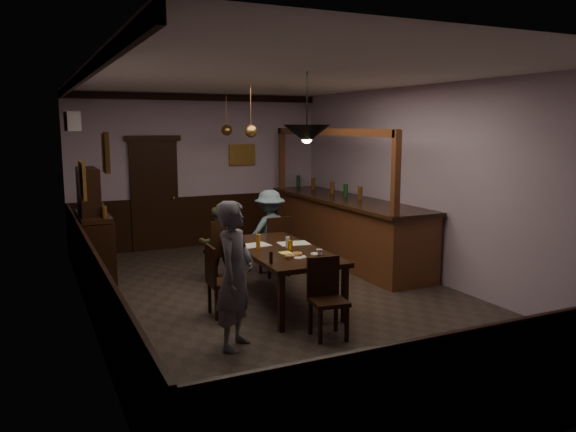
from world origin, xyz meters
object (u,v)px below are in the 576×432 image
coffee_cup (319,252)px  sideboard (93,234)px  person_seated_left (216,243)px  pendant_brass_far (227,130)px  person_standing (235,275)px  bar_counter (345,227)px  soda_can (290,245)px  pendant_iron (307,134)px  chair_near (326,293)px  person_seated_right (270,231)px  chair_side (219,277)px  chair_far_right (277,244)px  chair_far_left (222,248)px  pendant_brass_mid (251,131)px  dining_table (281,253)px

coffee_cup → sideboard: sideboard is taller
person_seated_left → pendant_brass_far: bearing=-109.7°
person_standing → bar_counter: bar_counter is taller
soda_can → sideboard: 3.37m
bar_counter → pendant_iron: pendant_iron is taller
chair_near → person_seated_right: size_ratio=0.67×
chair_near → chair_side: chair_side is taller
chair_far_right → soda_can: bearing=71.9°
person_seated_right → soda_can: (-0.41, -1.66, 0.13)m
soda_can → chair_far_right: bearing=73.5°
coffee_cup → pendant_brass_far: size_ratio=0.10×
person_seated_right → pendant_brass_far: size_ratio=1.68×
bar_counter → coffee_cup: bearing=-127.4°
person_seated_left → coffee_cup: person_seated_left is taller
person_seated_left → coffee_cup: size_ratio=14.18×
chair_far_left → coffee_cup: size_ratio=12.23×
chair_side → person_seated_right: bearing=-38.2°
soda_can → pendant_brass_mid: bearing=87.1°
soda_can → pendant_iron: size_ratio=0.15×
coffee_cup → chair_far_left: bearing=111.4°
coffee_cup → sideboard: 3.85m
person_seated_right → soda_can: 1.71m
coffee_cup → pendant_iron: bearing=-143.5°
soda_can → pendant_brass_far: (0.28, 3.34, 1.49)m
pendant_iron → pendant_brass_far: same height
soda_can → sideboard: bearing=131.5°
chair_far_left → sideboard: (-1.74, 1.12, 0.16)m
person_standing → soda_can: (1.17, 1.10, 0.01)m
bar_counter → pendant_brass_far: 2.81m
chair_side → soda_can: bearing=-85.4°
pendant_iron → bar_counter: bearing=50.8°
chair_far_right → pendant_brass_far: pendant_brass_far is taller
pendant_brass_far → chair_far_right: bearing=-86.3°
pendant_brass_mid → coffee_cup: bearing=-87.3°
pendant_iron → person_seated_right: bearing=77.4°
pendant_iron → pendant_brass_mid: 2.29m
pendant_brass_mid → pendant_brass_far: (0.20, 1.73, 0.00)m
chair_side → soda_can: chair_side is taller
dining_table → chair_side: bearing=-169.6°
chair_side → bar_counter: bearing=-55.5°
chair_far_right → person_standing: (-1.58, -2.47, 0.27)m
chair_near → person_standing: size_ratio=0.56×
bar_counter → sideboard: bearing=171.2°
dining_table → pendant_brass_mid: bearing=83.6°
sideboard → pendant_brass_far: pendant_brass_far is taller
pendant_iron → pendant_brass_mid: bearing=85.2°
person_standing → person_seated_left: person_standing is taller
coffee_cup → soda_can: size_ratio=0.67×
person_seated_left → pendant_iron: bearing=104.3°
dining_table → chair_far_right: bearing=68.5°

